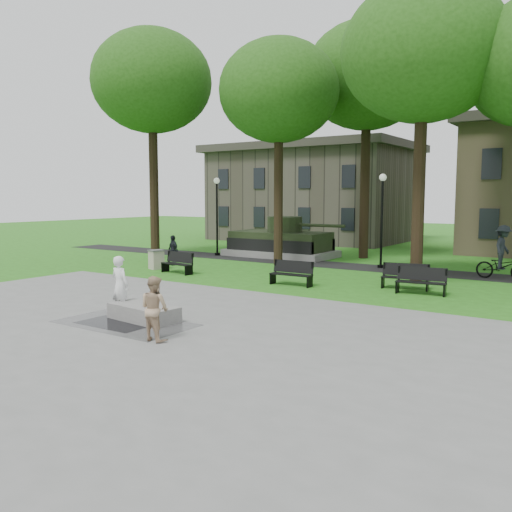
{
  "coord_description": "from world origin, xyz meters",
  "views": [
    {
      "loc": [
        10.46,
        -13.79,
        3.61
      ],
      "look_at": [
        -0.74,
        2.83,
        1.4
      ],
      "focal_mm": 38.0,
      "sensor_mm": 36.0,
      "label": 1
    }
  ],
  "objects": [
    {
      "name": "building_left",
      "position": [
        -11.0,
        26.5,
        3.6
      ],
      "size": [
        15.0,
        10.0,
        7.2
      ],
      "primitive_type": "cube",
      "color": "#4C443D",
      "rests_on": "ground"
    },
    {
      "name": "tree_0",
      "position": [
        -12.0,
        9.0,
        10.03
      ],
      "size": [
        6.8,
        6.8,
        12.97
      ],
      "color": "black",
      "rests_on": "ground"
    },
    {
      "name": "tree_1",
      "position": [
        -4.5,
        10.5,
        8.95
      ],
      "size": [
        6.2,
        6.2,
        11.63
      ],
      "color": "black",
      "rests_on": "ground"
    },
    {
      "name": "footpath",
      "position": [
        0.0,
        12.0,
        0.01
      ],
      "size": [
        44.0,
        2.6,
        0.01
      ],
      "primitive_type": "cube",
      "color": "black",
      "rests_on": "ground"
    },
    {
      "name": "pedestrian_walker",
      "position": [
        -9.0,
        7.26,
        0.79
      ],
      "size": [
        1.01,
        0.68,
        1.59
      ],
      "primitive_type": "imported",
      "rotation": [
        0.0,
        0.0,
        -0.35
      ],
      "color": "black",
      "rests_on": "ground"
    },
    {
      "name": "tank_monument",
      "position": [
        -6.46,
        14.0,
        0.86
      ],
      "size": [
        7.45,
        3.4,
        2.4
      ],
      "color": "gray",
      "rests_on": "ground"
    },
    {
      "name": "ground",
      "position": [
        0.0,
        0.0,
        0.0
      ],
      "size": [
        120.0,
        120.0,
        0.0
      ],
      "primitive_type": "plane",
      "color": "#286016",
      "rests_on": "ground"
    },
    {
      "name": "lamp_mid",
      "position": [
        0.5,
        12.3,
        2.79
      ],
      "size": [
        0.36,
        0.36,
        4.73
      ],
      "color": "black",
      "rests_on": "ground"
    },
    {
      "name": "skateboard",
      "position": [
        -1.85,
        -2.42,
        0.06
      ],
      "size": [
        0.8,
        0.43,
        0.07
      ],
      "primitive_type": "cube",
      "rotation": [
        0.0,
        0.0,
        -0.32
      ],
      "color": "brown",
      "rests_on": "plaza"
    },
    {
      "name": "park_bench_2",
      "position": [
        3.61,
        6.86,
        0.52
      ],
      "size": [
        1.85,
        0.82,
        1.0
      ],
      "rotation": [
        0.0,
        0.0,
        0.17
      ],
      "color": "black",
      "rests_on": "ground"
    },
    {
      "name": "park_bench_3",
      "position": [
        4.48,
        6.05,
        0.52
      ],
      "size": [
        1.84,
        0.75,
        1.0
      ],
      "rotation": [
        0.0,
        0.0,
        0.13
      ],
      "color": "black",
      "rests_on": "ground"
    },
    {
      "name": "cyclist",
      "position": [
        6.29,
        11.6,
        0.97
      ],
      "size": [
        2.27,
        1.31,
        2.38
      ],
      "rotation": [
        0.0,
        0.0,
        1.46
      ],
      "color": "black",
      "rests_on": "ground"
    },
    {
      "name": "skateboarder",
      "position": [
        -2.05,
        -2.63,
        0.92
      ],
      "size": [
        0.67,
        0.46,
        1.81
      ],
      "primitive_type": "imported",
      "rotation": [
        0.0,
        0.0,
        3.11
      ],
      "color": "white",
      "rests_on": "plaza"
    },
    {
      "name": "concrete_block",
      "position": [
        -0.89,
        -2.8,
        0.24
      ],
      "size": [
        2.29,
        1.23,
        0.45
      ],
      "primitive_type": "cube",
      "rotation": [
        0.0,
        0.0,
        -0.11
      ],
      "color": "gray",
      "rests_on": "plaza"
    },
    {
      "name": "plaza",
      "position": [
        0.0,
        -5.0,
        0.01
      ],
      "size": [
        22.0,
        16.0,
        0.02
      ],
      "primitive_type": "cube",
      "color": "gray",
      "rests_on": "ground"
    },
    {
      "name": "park_bench_0",
      "position": [
        -6.74,
        5.15,
        0.52
      ],
      "size": [
        1.84,
        0.76,
        1.0
      ],
      "rotation": [
        0.0,
        0.0,
        -0.13
      ],
      "color": "black",
      "rests_on": "ground"
    },
    {
      "name": "tree_2",
      "position": [
        3.5,
        8.5,
        9.32
      ],
      "size": [
        6.6,
        6.6,
        12.16
      ],
      "color": "black",
      "rests_on": "ground"
    },
    {
      "name": "lamp_left",
      "position": [
        -10.0,
        12.3,
        2.79
      ],
      "size": [
        0.36,
        0.36,
        4.73
      ],
      "color": "black",
      "rests_on": "ground"
    },
    {
      "name": "park_bench_1",
      "position": [
        -0.52,
        5.14,
        0.52
      ],
      "size": [
        1.81,
        0.58,
        1.0
      ],
      "rotation": [
        0.0,
        0.0,
        0.03
      ],
      "color": "black",
      "rests_on": "ground"
    },
    {
      "name": "tree_4",
      "position": [
        -2.0,
        16.0,
        10.39
      ],
      "size": [
        7.2,
        7.2,
        13.5
      ],
      "color": "black",
      "rests_on": "ground"
    },
    {
      "name": "trash_bin",
      "position": [
        -8.65,
        5.66,
        0.49
      ],
      "size": [
        0.84,
        0.84,
        0.96
      ],
      "rotation": [
        0.0,
        0.0,
        -0.33
      ],
      "color": "#B7A997",
      "rests_on": "ground"
    },
    {
      "name": "puddle",
      "position": [
        -1.26,
        -3.56,
        0.02
      ],
      "size": [
        2.2,
        1.2,
        0.0
      ],
      "primitive_type": "cube",
      "color": "black",
      "rests_on": "plaza"
    },
    {
      "name": "friend_watching",
      "position": [
        0.95,
        -4.2,
        0.84
      ],
      "size": [
        0.84,
        0.68,
        1.63
      ],
      "primitive_type": "imported",
      "rotation": [
        0.0,
        0.0,
        3.06
      ],
      "color": "tan",
      "rests_on": "plaza"
    }
  ]
}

